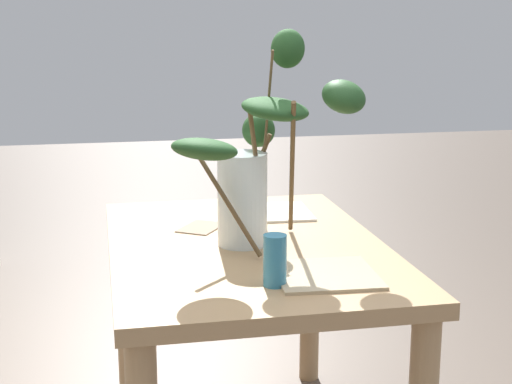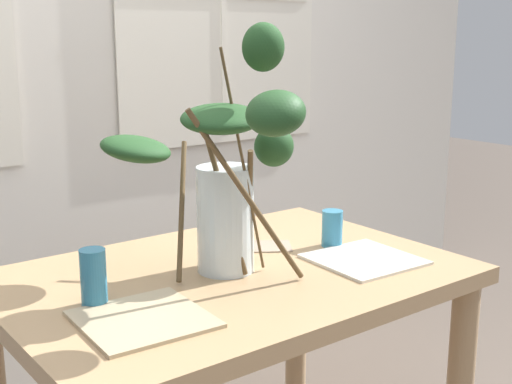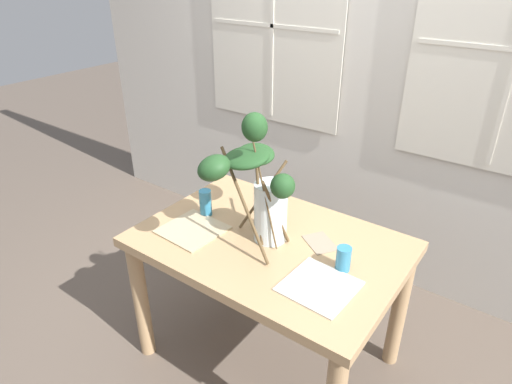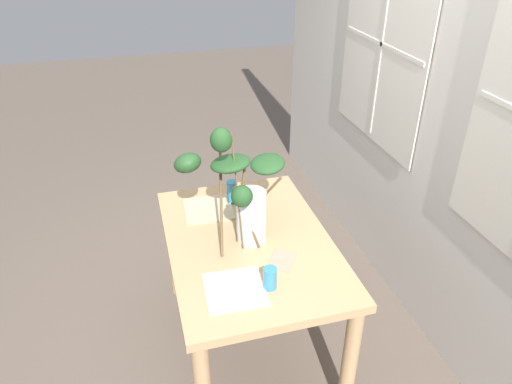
{
  "view_description": "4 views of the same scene",
  "coord_description": "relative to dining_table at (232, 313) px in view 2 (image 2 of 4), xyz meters",
  "views": [
    {
      "loc": [
        -2.33,
        0.44,
        1.48
      ],
      "look_at": [
        -0.05,
        -0.02,
        0.95
      ],
      "focal_mm": 54.56,
      "sensor_mm": 36.0,
      "label": 1
    },
    {
      "loc": [
        -1.04,
        -1.47,
        1.41
      ],
      "look_at": [
        0.05,
        -0.05,
        1.0
      ],
      "focal_mm": 48.26,
      "sensor_mm": 36.0,
      "label": 2
    },
    {
      "loc": [
        0.98,
        -1.47,
        1.98
      ],
      "look_at": [
        -0.08,
        -0.0,
        1.01
      ],
      "focal_mm": 31.08,
      "sensor_mm": 36.0,
      "label": 3
    },
    {
      "loc": [
        1.98,
        -0.51,
        2.3
      ],
      "look_at": [
        -0.05,
        0.05,
        1.04
      ],
      "focal_mm": 33.25,
      "sensor_mm": 36.0,
      "label": 4
    }
  ],
  "objects": [
    {
      "name": "plate_square_right",
      "position": [
        0.36,
        -0.16,
        0.13
      ],
      "size": [
        0.29,
        0.29,
        0.01
      ],
      "primitive_type": "cube",
      "rotation": [
        0.0,
        0.0,
        -0.05
      ],
      "color": "silver",
      "rests_on": "dining_table"
    },
    {
      "name": "back_wall_with_windows",
      "position": [
        0.0,
        1.13,
        0.83
      ],
      "size": [
        4.75,
        0.14,
        2.96
      ],
      "color": "beige",
      "rests_on": "ground"
    },
    {
      "name": "dining_table",
      "position": [
        0.0,
        0.0,
        0.0
      ],
      "size": [
        1.25,
        0.86,
        0.77
      ],
      "color": "tan",
      "rests_on": "ground"
    },
    {
      "name": "drinking_glass_blue_right",
      "position": [
        0.38,
        -0.0,
        0.18
      ],
      "size": [
        0.06,
        0.06,
        0.11
      ],
      "primitive_type": "cylinder",
      "color": "teal",
      "rests_on": "dining_table"
    },
    {
      "name": "vase_with_branches",
      "position": [
        -0.04,
        -0.03,
        0.4
      ],
      "size": [
        0.52,
        0.67,
        0.67
      ],
      "color": "silver",
      "rests_on": "dining_table"
    },
    {
      "name": "napkin_folded",
      "position": [
        0.21,
        0.12,
        0.13
      ],
      "size": [
        0.2,
        0.19,
        0.0
      ],
      "primitive_type": "cube",
      "rotation": [
        0.0,
        0.0,
        -0.59
      ],
      "color": "gray",
      "rests_on": "dining_table"
    },
    {
      "name": "drinking_glass_blue_left",
      "position": [
        -0.4,
        0.0,
        0.2
      ],
      "size": [
        0.06,
        0.06,
        0.14
      ],
      "primitive_type": "cylinder",
      "color": "teal",
      "rests_on": "dining_table"
    },
    {
      "name": "plate_square_left",
      "position": [
        -0.36,
        -0.16,
        0.13
      ],
      "size": [
        0.29,
        0.29,
        0.01
      ],
      "primitive_type": "cube",
      "rotation": [
        0.0,
        0.0,
        -0.06
      ],
      "color": "tan",
      "rests_on": "dining_table"
    }
  ]
}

